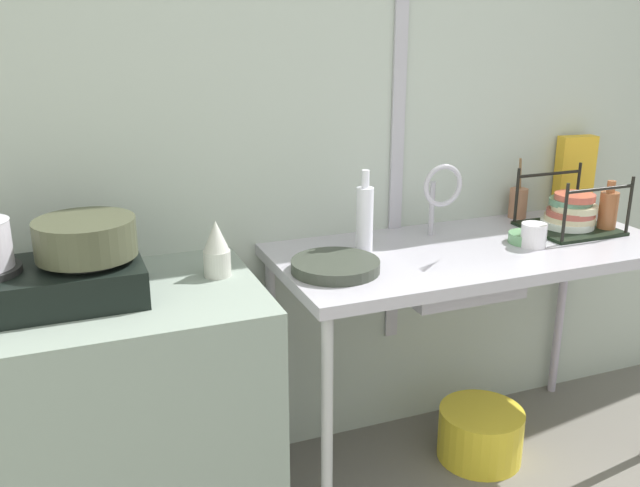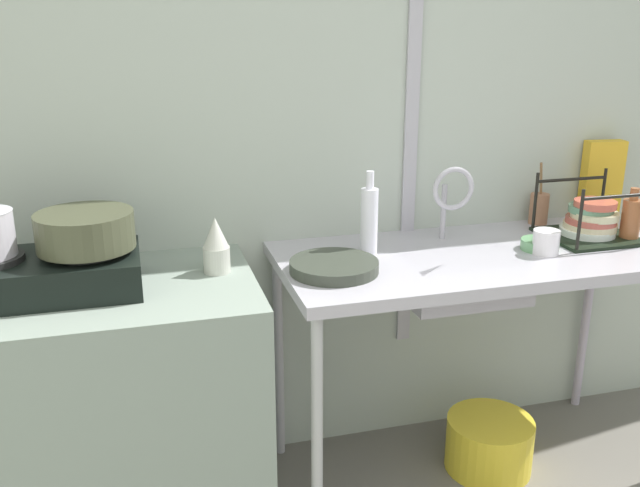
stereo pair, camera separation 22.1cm
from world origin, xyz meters
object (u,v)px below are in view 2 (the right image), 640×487
at_px(percolator, 216,246).
at_px(faucet, 452,192).
at_px(pot_on_right_burner, 85,230).
at_px(sink_basin, 459,275).
at_px(dish_rack, 591,222).
at_px(utensil_jar, 539,208).
at_px(stove, 41,274).
at_px(bottle_by_rack, 631,219).
at_px(cereal_box, 601,180).
at_px(frying_pan, 334,266).
at_px(small_bowl_on_drainboard, 540,245).
at_px(bottle_by_sink, 369,220).
at_px(cup_by_rack, 546,242).
at_px(bucket_on_floor, 489,444).

relative_size(percolator, faucet, 0.64).
bearing_deg(pot_on_right_burner, sink_basin, -0.38).
distance_m(dish_rack, utensil_jar, 0.23).
bearing_deg(dish_rack, stove, -178.71).
height_order(sink_basin, dish_rack, dish_rack).
bearing_deg(faucet, pot_on_right_burner, -174.25).
bearing_deg(utensil_jar, sink_basin, -150.24).
bearing_deg(bottle_by_rack, cereal_box, 74.74).
height_order(percolator, frying_pan, percolator).
relative_size(dish_rack, bottle_by_rack, 1.62).
height_order(small_bowl_on_drainboard, cereal_box, cereal_box).
bearing_deg(bottle_by_sink, frying_pan, -140.52).
bearing_deg(frying_pan, faucet, 20.20).
xyz_separation_m(small_bowl_on_drainboard, cereal_box, (0.45, 0.29, 0.14)).
distance_m(dish_rack, small_bowl_on_drainboard, 0.26).
relative_size(stove, cereal_box, 1.79).
bearing_deg(small_bowl_on_drainboard, sink_basin, 175.47).
bearing_deg(cup_by_rack, stove, 177.29).
distance_m(faucet, bottle_by_sink, 0.33).
bearing_deg(dish_rack, bottle_by_rack, -28.37).
distance_m(frying_pan, cereal_box, 1.25).
bearing_deg(stove, cereal_box, 7.26).
relative_size(bottle_by_sink, cereal_box, 0.92).
bearing_deg(bucket_on_floor, small_bowl_on_drainboard, 1.68).
bearing_deg(pot_on_right_burner, stove, 180.00).
distance_m(small_bowl_on_drainboard, bottle_by_sink, 0.61).
bearing_deg(stove, small_bowl_on_drainboard, -1.09).
distance_m(faucet, bucket_on_floor, 0.97).
xyz_separation_m(frying_pan, cereal_box, (1.20, 0.32, 0.14)).
height_order(bottle_by_sink, utensil_jar, bottle_by_sink).
bearing_deg(frying_pan, bottle_by_sink, 39.48).
relative_size(cereal_box, utensil_jar, 1.27).
xyz_separation_m(faucet, frying_pan, (-0.48, -0.18, -0.17)).
bearing_deg(faucet, utensil_jar, 16.89).
bearing_deg(bottle_by_sink, pot_on_right_burner, -174.97).
distance_m(dish_rack, bucket_on_floor, 0.91).
xyz_separation_m(stove, bucket_on_floor, (1.49, -0.03, -0.82)).
height_order(bottle_by_rack, utensil_jar, utensil_jar).
bearing_deg(frying_pan, cereal_box, 14.85).
relative_size(small_bowl_on_drainboard, bottle_by_rack, 0.67).
distance_m(stove, cup_by_rack, 1.62).
bearing_deg(bottle_by_sink, bottle_by_rack, -6.00).
relative_size(faucet, cup_by_rack, 3.12).
bearing_deg(bucket_on_floor, faucet, 131.07).
distance_m(stove, percolator, 0.52).
bearing_deg(sink_basin, cup_by_rack, -13.64).
bearing_deg(bucket_on_floor, frying_pan, -178.15).
bearing_deg(bucket_on_floor, cup_by_rack, -18.35).
distance_m(percolator, bucket_on_floor, 1.29).
xyz_separation_m(dish_rack, small_bowl_on_drainboard, (-0.25, -0.07, -0.04)).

